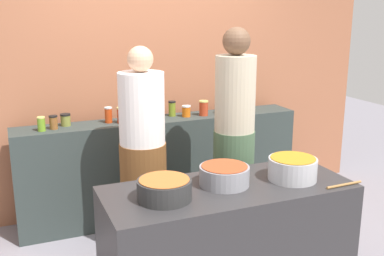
{
  "coord_description": "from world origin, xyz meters",
  "views": [
    {
      "loc": [
        -1.33,
        -2.91,
        1.96
      ],
      "look_at": [
        0.0,
        0.35,
        1.05
      ],
      "focal_mm": 43.21,
      "sensor_mm": 36.0,
      "label": 1
    }
  ],
  "objects": [
    {
      "name": "storefront_wall",
      "position": [
        0.0,
        1.45,
        1.5
      ],
      "size": [
        4.8,
        0.12,
        3.0
      ],
      "primitive_type": "cube",
      "color": "#A46142",
      "rests_on": "ground"
    },
    {
      "name": "display_shelf",
      "position": [
        0.0,
        1.1,
        0.48
      ],
      "size": [
        2.7,
        0.36,
        0.96
      ],
      "primitive_type": "cube",
      "color": "#303A38",
      "rests_on": "ground"
    },
    {
      "name": "prep_table",
      "position": [
        0.0,
        -0.3,
        0.4
      ],
      "size": [
        1.7,
        0.7,
        0.8
      ],
      "primitive_type": "cube",
      "color": "#2F2D2F",
      "rests_on": "ground"
    },
    {
      "name": "preserve_jar_0",
      "position": [
        -1.08,
        1.05,
        1.03
      ],
      "size": [
        0.07,
        0.07,
        0.12
      ],
      "color": "olive",
      "rests_on": "display_shelf"
    },
    {
      "name": "preserve_jar_1",
      "position": [
        -0.98,
        1.08,
        1.02
      ],
      "size": [
        0.07,
        0.07,
        0.12
      ],
      "color": "brown",
      "rests_on": "display_shelf"
    },
    {
      "name": "preserve_jar_2",
      "position": [
        -0.87,
        1.16,
        1.02
      ],
      "size": [
        0.09,
        0.09,
        0.11
      ],
      "color": "olive",
      "rests_on": "display_shelf"
    },
    {
      "name": "preserve_jar_3",
      "position": [
        -0.5,
        1.13,
        1.04
      ],
      "size": [
        0.07,
        0.07,
        0.14
      ],
      "color": "#BC3B14",
      "rests_on": "display_shelf"
    },
    {
      "name": "preserve_jar_4",
      "position": [
        -0.39,
        1.06,
        1.04
      ],
      "size": [
        0.08,
        0.08,
        0.15
      ],
      "color": "#AE371D",
      "rests_on": "display_shelf"
    },
    {
      "name": "preserve_jar_5",
      "position": [
        0.13,
        1.16,
        1.04
      ],
      "size": [
        0.07,
        0.07,
        0.15
      ],
      "color": "olive",
      "rests_on": "display_shelf"
    },
    {
      "name": "preserve_jar_6",
      "position": [
        0.24,
        1.08,
        1.02
      ],
      "size": [
        0.08,
        0.08,
        0.11
      ],
      "color": "#D76114",
      "rests_on": "display_shelf"
    },
    {
      "name": "preserve_jar_7",
      "position": [
        0.42,
        1.07,
        1.04
      ],
      "size": [
        0.09,
        0.09,
        0.15
      ],
      "color": "#B53A1F",
      "rests_on": "display_shelf"
    },
    {
      "name": "preserve_jar_8",
      "position": [
        0.62,
        1.08,
        1.02
      ],
      "size": [
        0.08,
        0.08,
        0.11
      ],
      "color": "#A93D0B",
      "rests_on": "display_shelf"
    },
    {
      "name": "preserve_jar_9",
      "position": [
        0.92,
        1.09,
        1.02
      ],
      "size": [
        0.08,
        0.08,
        0.12
      ],
      "color": "olive",
      "rests_on": "display_shelf"
    },
    {
      "name": "cooking_pot_left",
      "position": [
        -0.47,
        -0.34,
        0.86
      ],
      "size": [
        0.35,
        0.35,
        0.13
      ],
      "color": "#2D2D2D",
      "rests_on": "prep_table"
    },
    {
      "name": "cooking_pot_center",
      "position": [
        -0.01,
        -0.26,
        0.86
      ],
      "size": [
        0.34,
        0.34,
        0.14
      ],
      "color": "gray",
      "rests_on": "prep_table"
    },
    {
      "name": "cooking_pot_right",
      "position": [
        0.48,
        -0.35,
        0.88
      ],
      "size": [
        0.34,
        0.34,
        0.16
      ],
      "color": "#B7B7BC",
      "rests_on": "prep_table"
    },
    {
      "name": "wooden_spoon",
      "position": [
        0.73,
        -0.59,
        0.81
      ],
      "size": [
        0.29,
        0.03,
        0.02
      ],
      "primitive_type": "cylinder",
      "rotation": [
        1.57,
        0.0,
        1.6
      ],
      "color": "#9E703D",
      "rests_on": "prep_table"
    },
    {
      "name": "cook_with_tongs",
      "position": [
        -0.36,
        0.5,
        0.76
      ],
      "size": [
        0.38,
        0.38,
        1.69
      ],
      "color": "brown",
      "rests_on": "ground"
    },
    {
      "name": "cook_in_cap",
      "position": [
        0.36,
        0.33,
        0.84
      ],
      "size": [
        0.34,
        0.34,
        1.83
      ],
      "color": "#456143",
      "rests_on": "ground"
    }
  ]
}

